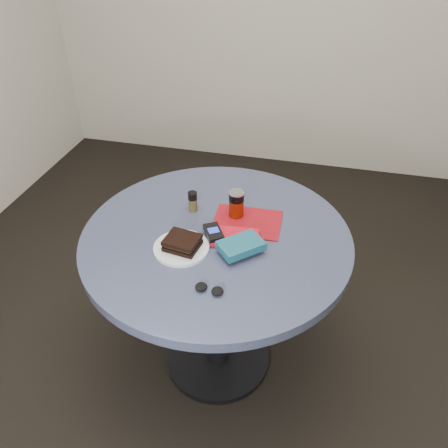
% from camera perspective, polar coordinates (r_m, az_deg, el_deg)
% --- Properties ---
extents(ground, '(4.00, 4.00, 0.00)m').
position_cam_1_polar(ground, '(2.16, -0.81, -17.08)').
color(ground, black).
rests_on(ground, ground).
extents(table, '(1.00, 1.00, 0.75)m').
position_cam_1_polar(table, '(1.72, -0.98, -5.54)').
color(table, black).
rests_on(table, ground).
extents(plate, '(0.23, 0.23, 0.01)m').
position_cam_1_polar(plate, '(1.55, -5.59, -3.12)').
color(plate, silver).
rests_on(plate, table).
extents(sandwich, '(0.13, 0.11, 0.04)m').
position_cam_1_polar(sandwich, '(1.53, -5.46, -2.42)').
color(sandwich, black).
rests_on(sandwich, plate).
extents(soda_can, '(0.06, 0.06, 0.11)m').
position_cam_1_polar(soda_can, '(1.67, 1.63, 2.59)').
color(soda_can, '#6B1905').
rests_on(soda_can, table).
extents(pepper_grinder, '(0.04, 0.04, 0.08)m').
position_cam_1_polar(pepper_grinder, '(1.72, -4.11, 2.98)').
color(pepper_grinder, '#4A3E1F').
rests_on(pepper_grinder, table).
extents(magazine, '(0.26, 0.20, 0.00)m').
position_cam_1_polar(magazine, '(1.67, 3.04, 0.29)').
color(magazine, maroon).
rests_on(magazine, table).
extents(red_book, '(0.18, 0.13, 0.01)m').
position_cam_1_polar(red_book, '(1.58, 1.49, -1.79)').
color(red_book, '#B30E21').
rests_on(red_book, magazine).
extents(novel, '(0.18, 0.17, 0.03)m').
position_cam_1_polar(novel, '(1.51, 2.22, -2.83)').
color(novel, navy).
rests_on(novel, red_book).
extents(mp3_player, '(0.10, 0.11, 0.02)m').
position_cam_1_polar(mp3_player, '(1.58, -1.38, -1.07)').
color(mp3_player, black).
rests_on(mp3_player, red_book).
extents(headphones, '(0.10, 0.05, 0.02)m').
position_cam_1_polar(headphones, '(1.39, -1.94, -8.49)').
color(headphones, black).
rests_on(headphones, table).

